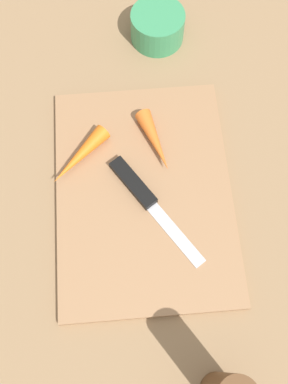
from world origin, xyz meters
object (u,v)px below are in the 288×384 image
object	(u,v)px
cutting_board	(144,193)
carrot_long	(79,156)
knife	(139,189)
small_bowl	(157,26)
carrot_short	(155,141)

from	to	relation	value
cutting_board	carrot_long	xyz separation A→B (m)	(-0.06, -0.09, 0.02)
carrot_long	knife	bearing A→B (deg)	99.89
small_bowl	knife	bearing A→B (deg)	-10.73
knife	carrot_short	world-z (taller)	carrot_short
carrot_long	small_bowl	world-z (taller)	small_bowl
carrot_long	small_bowl	bearing A→B (deg)	-166.51
cutting_board	knife	xyz separation A→B (m)	(-0.00, -0.01, 0.01)
carrot_short	small_bowl	distance (m)	0.22
cutting_board	carrot_short	world-z (taller)	carrot_short
carrot_long	carrot_short	size ratio (longest dim) A/B	1.08
cutting_board	knife	size ratio (longest dim) A/B	2.03
knife	carrot_long	size ratio (longest dim) A/B	1.61
cutting_board	carrot_short	size ratio (longest dim) A/B	3.52
knife	carrot_long	distance (m)	0.10
small_bowl	carrot_short	bearing A→B (deg)	-6.35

